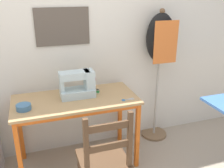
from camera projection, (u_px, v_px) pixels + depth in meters
wall_back at (66, 40)px, 2.60m from camera, size 10.00×0.07×2.55m
sewing_table at (76, 107)px, 2.48m from camera, size 1.22×0.60×0.76m
sewing_machine at (79, 85)px, 2.47m from camera, size 0.35×0.19×0.29m
fabric_bowl at (24, 107)px, 2.23m from camera, size 0.13×0.13×0.05m
scissors at (126, 100)px, 2.43m from camera, size 0.13×0.04×0.01m
thread_spool_near_machine at (98, 91)px, 2.59m from camera, size 0.04×0.04×0.03m
wooden_chair at (104, 161)px, 2.06m from camera, size 0.40×0.38×0.93m
dress_form at (160, 46)px, 2.82m from camera, size 0.33×0.32×1.58m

